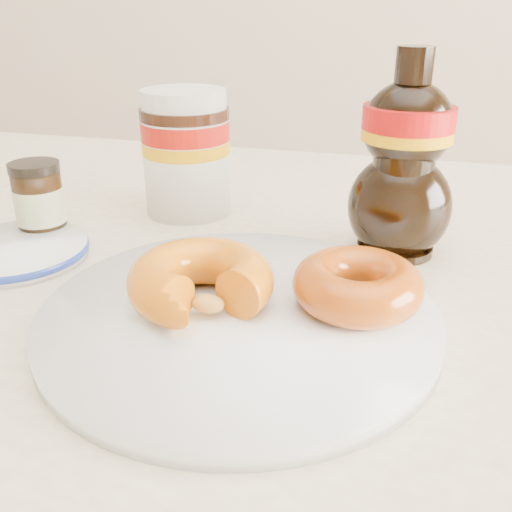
% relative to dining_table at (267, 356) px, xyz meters
% --- Properties ---
extents(dining_table, '(1.40, 0.90, 0.75)m').
position_rel_dining_table_xyz_m(dining_table, '(0.00, 0.00, 0.00)').
color(dining_table, '#F8ECBC').
rests_on(dining_table, ground).
extents(plate, '(0.30, 0.30, 0.01)m').
position_rel_dining_table_xyz_m(plate, '(-0.00, -0.08, 0.09)').
color(plate, white).
rests_on(plate, dining_table).
extents(donut_bitten, '(0.14, 0.14, 0.04)m').
position_rel_dining_table_xyz_m(donut_bitten, '(-0.03, -0.09, 0.12)').
color(donut_bitten, '#C7540B').
rests_on(donut_bitten, plate).
extents(donut_whole, '(0.11, 0.11, 0.03)m').
position_rel_dining_table_xyz_m(donut_whole, '(0.08, -0.06, 0.12)').
color(donut_whole, '#8E3B09').
rests_on(donut_whole, plate).
extents(nutella_jar, '(0.10, 0.10, 0.14)m').
position_rel_dining_table_xyz_m(nutella_jar, '(-0.13, 0.14, 0.16)').
color(nutella_jar, white).
rests_on(nutella_jar, dining_table).
extents(syrup_bottle, '(0.12, 0.11, 0.19)m').
position_rel_dining_table_xyz_m(syrup_bottle, '(0.10, 0.09, 0.18)').
color(syrup_bottle, black).
rests_on(syrup_bottle, dining_table).
extents(dark_jar, '(0.05, 0.05, 0.08)m').
position_rel_dining_table_xyz_m(dark_jar, '(-0.24, 0.03, 0.12)').
color(dark_jar, black).
rests_on(dark_jar, dining_table).
extents(blue_rim_saucer, '(0.14, 0.14, 0.01)m').
position_rel_dining_table_xyz_m(blue_rim_saucer, '(-0.24, -0.02, 0.09)').
color(blue_rim_saucer, white).
rests_on(blue_rim_saucer, dining_table).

